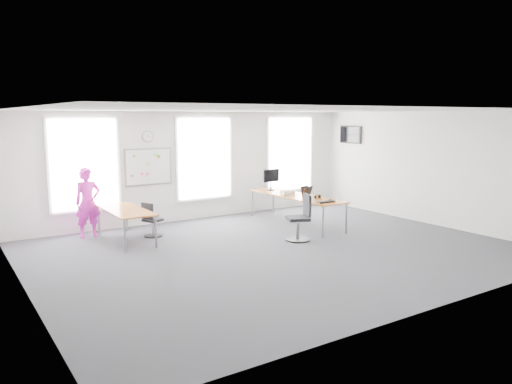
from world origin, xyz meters
TOP-DOWN VIEW (x-y plane):
  - floor at (0.00, 0.00)m, footprint 10.00×10.00m
  - ceiling at (0.00, 0.00)m, footprint 10.00×10.00m
  - wall_back at (0.00, 4.00)m, footprint 10.00×0.00m
  - wall_front at (0.00, -4.00)m, footprint 10.00×0.00m
  - wall_left at (-5.00, 0.00)m, footprint 0.00×10.00m
  - wall_right at (5.00, 0.00)m, footprint 0.00×10.00m
  - window_left at (-3.00, 3.97)m, footprint 1.60×0.06m
  - window_mid at (0.30, 3.97)m, footprint 1.60×0.06m
  - window_right at (3.30, 3.97)m, footprint 1.60×0.06m
  - desk_right at (1.93, 1.88)m, footprint 0.86×3.24m
  - desk_left at (-2.48, 2.58)m, footprint 0.82×2.04m
  - chair_right at (0.95, 0.41)m, footprint 0.63×0.63m
  - chair_left at (-1.83, 2.64)m, footprint 0.50×0.50m
  - person at (-3.09, 3.45)m, footprint 0.63×0.42m
  - whiteboard at (-1.35, 3.97)m, footprint 1.20×0.03m
  - wall_clock at (-1.35, 3.97)m, footprint 0.30×0.04m
  - tv at (4.95, 3.00)m, footprint 0.06×0.90m
  - keyboard at (1.84, 0.56)m, footprint 0.49×0.20m
  - mouse at (2.12, 0.72)m, footprint 0.09×0.12m
  - lens_cap at (2.06, 0.97)m, footprint 0.07×0.07m
  - headphones at (2.08, 1.15)m, footprint 0.16×0.09m
  - laptop_sleeve at (1.96, 1.46)m, footprint 0.37×0.30m
  - paper_stack at (1.77, 2.04)m, footprint 0.37×0.29m
  - monitor at (1.90, 2.97)m, footprint 0.54×0.22m

SIDE VIEW (x-z plane):
  - floor at x=0.00m, z-range 0.00..0.00m
  - chair_left at x=-1.83m, z-range -0.05..0.79m
  - chair_right at x=0.95m, z-range -0.07..1.02m
  - desk_left at x=-2.48m, z-range 0.31..1.06m
  - desk_right at x=1.93m, z-range 0.34..1.13m
  - lens_cap at x=2.06m, z-range 0.79..0.80m
  - keyboard at x=1.84m, z-range 0.79..0.81m
  - mouse at x=2.12m, z-range 0.79..0.83m
  - headphones at x=2.08m, z-range 0.78..0.88m
  - person at x=-3.09m, z-range 0.00..1.67m
  - paper_stack at x=1.77m, z-range 0.79..0.90m
  - laptop_sleeve at x=1.96m, z-range 0.79..1.08m
  - monitor at x=1.90m, z-range 0.85..1.45m
  - wall_back at x=0.00m, z-range -3.50..6.50m
  - wall_front at x=0.00m, z-range -3.50..6.50m
  - wall_left at x=-5.00m, z-range -3.50..6.50m
  - wall_right at x=5.00m, z-range -3.50..6.50m
  - whiteboard at x=-1.35m, z-range 1.10..2.00m
  - window_left at x=-3.00m, z-range 0.60..2.80m
  - window_mid at x=0.30m, z-range 0.60..2.80m
  - window_right at x=3.30m, z-range 0.60..2.80m
  - tv at x=4.95m, z-range 2.02..2.57m
  - wall_clock at x=-1.35m, z-range 2.20..2.50m
  - ceiling at x=0.00m, z-range 3.00..3.00m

